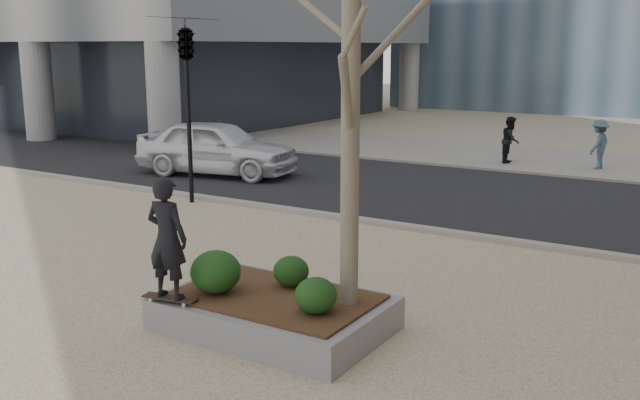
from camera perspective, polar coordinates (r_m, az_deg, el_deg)
The scene contains 15 objects.
ground at distance 10.60m, azimuth -8.11°, elevation -9.08°, with size 120.00×120.00×0.00m, color tan.
street at distance 19.05m, azimuth 11.45°, elevation 0.41°, with size 60.00×8.00×0.02m, color black.
far_sidewalk at distance 25.64m, azimuth 16.94°, elevation 3.13°, with size 60.00×6.00×0.02m, color gray.
planter at distance 9.94m, azimuth -3.66°, elevation -9.05°, with size 3.00×2.00×0.45m, color gray.
planter_mulch at distance 9.85m, azimuth -3.68°, elevation -7.72°, with size 2.70×1.70×0.04m, color #382314.
sycamore_tree at distance 8.98m, azimuth 2.49°, elevation 11.97°, with size 2.80×2.80×6.60m, color gray, non-canonical shape.
shrub_left at distance 9.95m, azimuth -8.35°, elevation -5.70°, with size 0.70×0.70×0.59m, color #193A12.
shrub_middle at distance 10.14m, azimuth -2.33°, elevation -5.71°, with size 0.51×0.51×0.43m, color black.
shrub_right at distance 9.14m, azimuth -0.33°, elevation -7.64°, with size 0.55×0.55×0.46m, color #143912.
skateboard at distance 9.88m, azimuth -11.92°, elevation -7.81°, with size 0.78×0.20×0.07m, color black, non-canonical shape.
skateboarder at distance 9.62m, azimuth -12.14°, elevation -2.98°, with size 0.60×0.39×1.65m, color black.
police_car at distance 21.67m, azimuth -8.25°, elevation 4.20°, with size 1.96×4.88×1.66m, color white.
pedestrian_a at distance 24.48m, azimuth 15.00°, elevation 4.68°, with size 0.75×0.58×1.54m, color black.
pedestrian_b at distance 24.12m, azimuth 21.42°, elevation 4.18°, with size 1.01×0.58×1.56m, color #3E5A70.
traffic_light_near at distance 17.79m, azimuth -10.48°, elevation 6.93°, with size 0.60×2.48×4.50m, color black, non-canonical shape.
Camera 1 is at (6.39, -7.53, 3.83)m, focal length 40.00 mm.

